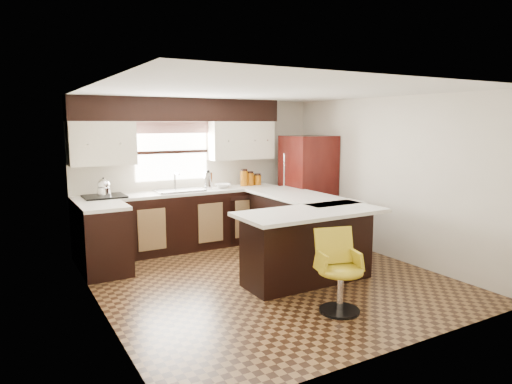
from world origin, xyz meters
TOP-DOWN VIEW (x-y plane):
  - floor at (0.00, 0.00)m, footprint 4.40×4.40m
  - ceiling at (0.00, 0.00)m, footprint 4.40×4.40m
  - wall_back at (0.00, 2.20)m, footprint 4.40×0.00m
  - wall_front at (0.00, -2.20)m, footprint 4.40×0.00m
  - wall_left at (-2.10, 0.00)m, footprint 0.00×4.40m
  - wall_right at (2.10, 0.00)m, footprint 0.00×4.40m
  - base_cab_back at (-0.45, 1.90)m, footprint 3.30×0.60m
  - base_cab_left at (-1.80, 1.25)m, footprint 0.60×0.70m
  - counter_back at (-0.45, 1.90)m, footprint 3.30×0.60m
  - counter_left at (-1.80, 1.25)m, footprint 0.60×0.70m
  - soffit at (-0.40, 2.03)m, footprint 3.40×0.35m
  - upper_cab_left at (-1.62, 2.03)m, footprint 0.94×0.35m
  - upper_cab_right at (0.68, 2.03)m, footprint 1.14×0.35m
  - window_pane at (-0.50, 2.18)m, footprint 1.20×0.02m
  - valance at (-0.50, 2.14)m, footprint 1.30×0.06m
  - sink at (-0.50, 1.88)m, footprint 0.75×0.45m
  - dishwasher at (0.55, 1.61)m, footprint 0.58×0.03m
  - cooktop at (-1.65, 1.88)m, footprint 0.58×0.50m
  - peninsula_long at (0.90, 0.62)m, footprint 0.60×1.95m
  - peninsula_return at (0.38, -0.35)m, footprint 1.65×0.60m
  - counter_pen_long at (0.95, 0.62)m, footprint 0.84×1.95m
  - counter_pen_return at (0.35, -0.44)m, footprint 1.89×0.84m
  - refrigerator at (1.69, 1.46)m, footprint 0.77×0.74m
  - bar_chair at (0.11, -1.30)m, footprint 0.58×0.58m
  - kettle at (-1.65, 1.88)m, footprint 0.20×0.20m
  - percolator at (0.00, 1.90)m, footprint 0.14×0.14m
  - mixing_bowl at (0.27, 1.90)m, footprint 0.31×0.31m
  - canister_large at (0.68, 1.92)m, footprint 0.13×0.13m
  - canister_med at (0.81, 1.92)m, footprint 0.13×0.13m
  - canister_small at (0.95, 1.92)m, footprint 0.13×0.13m

SIDE VIEW (x-z plane):
  - floor at x=0.00m, z-range 0.00..0.00m
  - dishwasher at x=0.55m, z-range 0.04..0.82m
  - bar_chair at x=0.11m, z-range 0.00..0.89m
  - base_cab_back at x=-0.45m, z-range 0.00..0.90m
  - base_cab_left at x=-1.80m, z-range 0.00..0.90m
  - peninsula_long at x=0.90m, z-range 0.00..0.90m
  - peninsula_return at x=0.38m, z-range 0.00..0.90m
  - refrigerator at x=1.69m, z-range 0.00..1.80m
  - counter_back at x=-0.45m, z-range 0.90..0.94m
  - counter_left at x=-1.80m, z-range 0.90..0.94m
  - counter_pen_long at x=0.95m, z-range 0.90..0.94m
  - counter_pen_return at x=0.35m, z-range 0.90..0.94m
  - cooktop at x=-1.65m, z-range 0.94..0.97m
  - sink at x=-0.50m, z-range 0.95..0.98m
  - mixing_bowl at x=0.27m, z-range 0.95..1.01m
  - canister_small at x=0.95m, z-range 0.95..1.11m
  - canister_med at x=0.81m, z-range 0.95..1.16m
  - canister_large at x=0.68m, z-range 0.95..1.20m
  - percolator at x=0.00m, z-range 0.95..1.22m
  - kettle at x=-1.65m, z-range 0.97..1.23m
  - wall_back at x=0.00m, z-range -1.00..3.40m
  - wall_front at x=0.00m, z-range -1.00..3.40m
  - wall_left at x=-2.10m, z-range -1.00..3.40m
  - wall_right at x=2.10m, z-range -1.00..3.40m
  - window_pane at x=-0.50m, z-range 1.10..2.00m
  - upper_cab_left at x=-1.62m, z-range 1.40..2.04m
  - upper_cab_right at x=0.68m, z-range 1.40..2.04m
  - valance at x=-0.50m, z-range 1.85..2.03m
  - soffit at x=-0.40m, z-range 2.04..2.40m
  - ceiling at x=0.00m, z-range 2.40..2.40m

